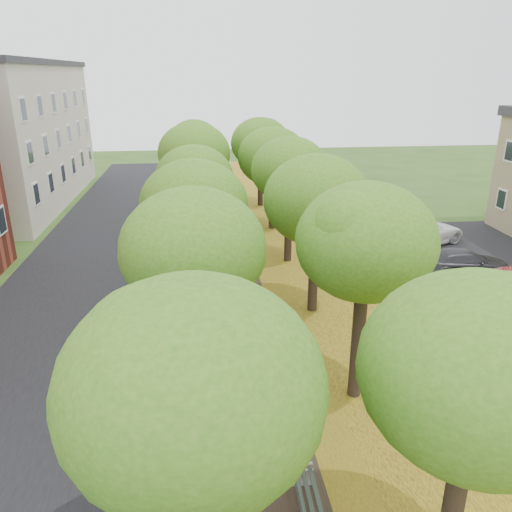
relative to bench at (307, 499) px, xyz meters
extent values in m
cube|color=black|center=(-7.66, 13.29, -0.46)|extent=(8.00, 70.00, 0.01)
cube|color=black|center=(-0.16, 13.29, -0.46)|extent=(3.20, 70.00, 0.01)
cube|color=gold|center=(4.84, 13.29, -0.46)|extent=(7.50, 70.00, 0.01)
cube|color=black|center=(13.34, 14.29, -0.46)|extent=(9.00, 16.00, 0.01)
ellipsoid|color=#366B16|center=(-2.36, -1.71, 4.28)|extent=(4.01, 4.01, 3.41)
cylinder|color=black|center=(-2.36, 4.29, 1.26)|extent=(0.40, 0.40, 3.44)
ellipsoid|color=#366B16|center=(-2.36, 4.29, 4.28)|extent=(4.01, 4.01, 3.41)
cylinder|color=black|center=(-2.36, 10.29, 1.26)|extent=(0.40, 0.40, 3.44)
ellipsoid|color=#366B16|center=(-2.36, 10.29, 4.28)|extent=(4.01, 4.01, 3.41)
cylinder|color=black|center=(-2.36, 16.29, 1.26)|extent=(0.40, 0.40, 3.44)
ellipsoid|color=#366B16|center=(-2.36, 16.29, 4.28)|extent=(4.01, 4.01, 3.41)
cylinder|color=black|center=(-2.36, 22.29, 1.26)|extent=(0.40, 0.40, 3.44)
ellipsoid|color=#366B16|center=(-2.36, 22.29, 4.28)|extent=(4.01, 4.01, 3.41)
cylinder|color=black|center=(-2.36, 28.29, 1.26)|extent=(0.40, 0.40, 3.44)
ellipsoid|color=#366B16|center=(-2.36, 28.29, 4.28)|extent=(4.01, 4.01, 3.41)
cylinder|color=black|center=(2.44, -1.71, 1.26)|extent=(0.40, 0.40, 3.44)
ellipsoid|color=#366B16|center=(2.44, -1.71, 4.28)|extent=(4.01, 4.01, 3.41)
cylinder|color=black|center=(2.44, 4.29, 1.26)|extent=(0.40, 0.40, 3.44)
ellipsoid|color=#366B16|center=(2.44, 4.29, 4.28)|extent=(4.01, 4.01, 3.41)
cylinder|color=black|center=(2.44, 10.29, 1.26)|extent=(0.40, 0.40, 3.44)
ellipsoid|color=#366B16|center=(2.44, 10.29, 4.28)|extent=(4.01, 4.01, 3.41)
cylinder|color=black|center=(2.44, 16.29, 1.26)|extent=(0.40, 0.40, 3.44)
ellipsoid|color=#366B16|center=(2.44, 16.29, 4.28)|extent=(4.01, 4.01, 3.41)
cylinder|color=black|center=(2.44, 22.29, 1.26)|extent=(0.40, 0.40, 3.44)
ellipsoid|color=#366B16|center=(2.44, 22.29, 4.28)|extent=(4.01, 4.01, 3.41)
cylinder|color=black|center=(2.44, 28.29, 1.26)|extent=(0.40, 0.40, 3.44)
ellipsoid|color=#366B16|center=(2.44, 28.29, 4.28)|extent=(4.01, 4.01, 3.41)
cube|color=#2C382E|center=(0.06, 0.00, 0.01)|extent=(0.53, 1.89, 0.04)
cube|color=#2C382E|center=(-0.21, 0.01, 0.29)|extent=(0.09, 1.88, 0.27)
cube|color=silver|center=(0.09, 0.85, -0.23)|extent=(0.52, 0.08, 0.47)
cube|color=silver|center=(0.09, 0.85, 0.20)|extent=(0.47, 0.07, 0.04)
imported|color=#2E2F33|center=(10.84, 13.30, 0.18)|extent=(4.56, 2.15, 1.29)
imported|color=white|center=(10.84, 18.22, 0.27)|extent=(5.77, 4.35, 1.46)
camera|label=1|loc=(-2.13, -8.49, 9.04)|focal=35.00mm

